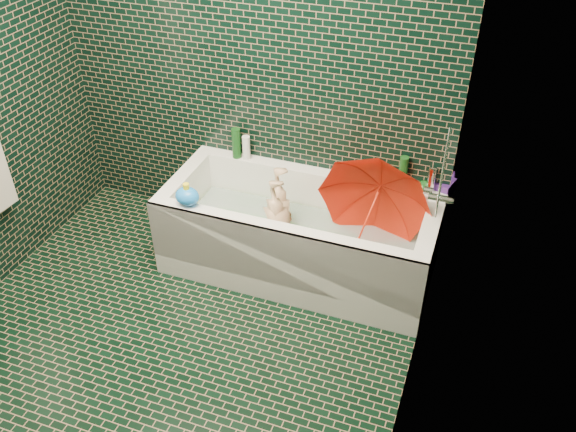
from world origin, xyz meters
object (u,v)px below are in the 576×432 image
(umbrella, at_px, (369,215))
(bath_toy, at_px, (187,196))
(bathtub, at_px, (298,242))
(rubber_duck, at_px, (385,181))
(child, at_px, (281,229))

(umbrella, xyz_separation_m, bath_toy, (-1.04, -0.29, 0.07))
(bathtub, relative_size, bath_toy, 10.69)
(umbrella, bearing_deg, rubber_duck, 91.05)
(bathtub, bearing_deg, child, -164.70)
(rubber_duck, bearing_deg, umbrella, -82.33)
(bath_toy, bearing_deg, rubber_duck, 35.11)
(child, bearing_deg, bathtub, 99.36)
(umbrella, bearing_deg, bath_toy, -159.21)
(rubber_duck, height_order, bath_toy, bath_toy)
(rubber_duck, bearing_deg, bath_toy, -138.43)
(bath_toy, bearing_deg, bathtub, 31.14)
(umbrella, height_order, bath_toy, umbrella)
(umbrella, bearing_deg, bathtub, -174.84)
(rubber_duck, distance_m, bath_toy, 1.23)
(bath_toy, bearing_deg, umbrella, 20.95)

